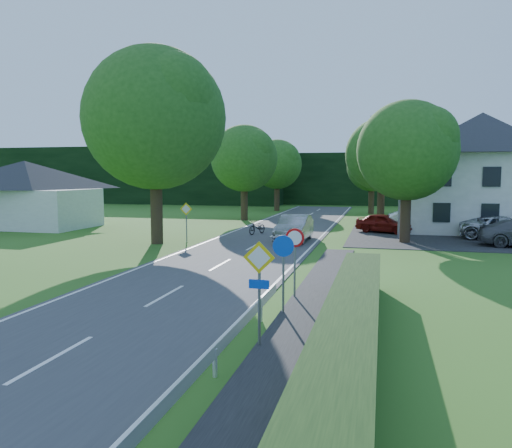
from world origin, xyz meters
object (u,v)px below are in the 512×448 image
(moving_car, at_px, (294,228))
(parasol, at_px, (455,216))
(motorcycle, at_px, (257,227))
(parked_car_red, at_px, (385,223))
(parked_car_silver_b, at_px, (505,228))
(parked_car_silver_a, at_px, (412,222))
(streetlight, at_px, (398,170))

(moving_car, distance_m, parasol, 13.18)
(moving_car, distance_m, motorcycle, 4.19)
(motorcycle, relative_size, parked_car_red, 0.47)
(moving_car, bearing_deg, parasol, 38.82)
(moving_car, xyz_separation_m, parked_car_silver_b, (12.79, 3.82, -0.06))
(parasol, bearing_deg, parked_car_silver_a, -151.38)
(streetlight, relative_size, motorcycle, 4.29)
(moving_car, xyz_separation_m, parasol, (10.37, 8.13, 0.28))
(parked_car_red, height_order, parasol, parasol)
(streetlight, relative_size, moving_car, 1.64)
(parked_car_silver_a, bearing_deg, streetlight, 154.72)
(moving_car, distance_m, parked_car_silver_b, 13.35)
(motorcycle, bearing_deg, streetlight, 21.43)
(parked_car_red, height_order, parked_car_silver_b, parked_car_silver_b)
(motorcycle, distance_m, parked_car_silver_b, 15.90)
(streetlight, height_order, parked_car_silver_b, streetlight)
(parked_car_silver_a, xyz_separation_m, parked_car_silver_b, (5.47, -2.64, 0.00))
(streetlight, xyz_separation_m, parked_car_silver_a, (1.13, 3.34, -3.68))
(moving_car, xyz_separation_m, parked_car_silver_a, (7.33, 6.46, -0.06))
(parked_car_silver_b, distance_m, parasol, 4.95)
(streetlight, distance_m, parked_car_silver_a, 5.10)
(parked_car_silver_b, bearing_deg, motorcycle, 106.04)
(motorcycle, xyz_separation_m, parked_car_red, (8.51, 3.07, 0.19))
(streetlight, distance_m, parasol, 7.32)
(motorcycle, distance_m, parasol, 14.46)
(moving_car, bearing_deg, parked_car_silver_b, 17.37)
(parked_car_silver_a, bearing_deg, parked_car_silver_b, -122.29)
(moving_car, bearing_deg, parked_car_silver_a, 42.16)
(streetlight, height_order, parked_car_red, streetlight)
(parasol, bearing_deg, streetlight, -129.91)
(parked_car_red, bearing_deg, motorcycle, 133.73)
(moving_car, bearing_deg, parked_car_red, 48.10)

